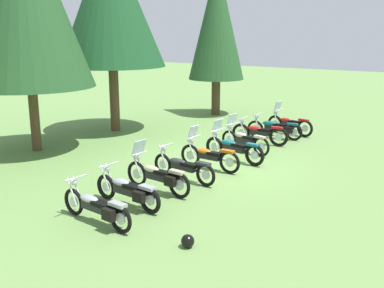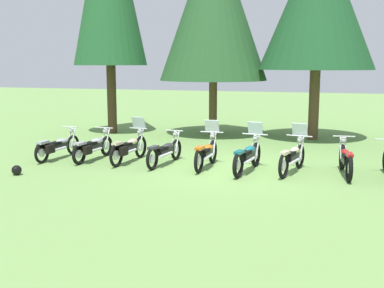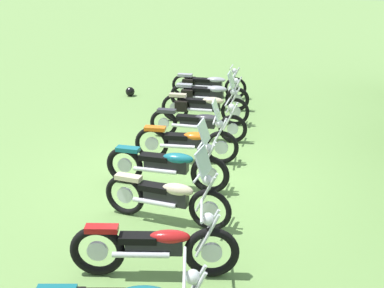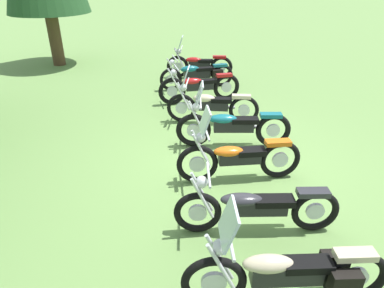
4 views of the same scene
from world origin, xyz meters
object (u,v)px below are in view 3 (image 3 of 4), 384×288
(motorcycle_0, at_px, (207,83))
(motorcycle_1, at_px, (208,94))
(motorcycle_3, at_px, (198,123))
(motorcycle_7, at_px, (155,247))
(dropped_helmet, at_px, (130,92))
(motorcycle_2, at_px, (204,106))
(motorcycle_6, at_px, (168,196))
(motorcycle_4, at_px, (188,141))
(motorcycle_5, at_px, (168,165))

(motorcycle_0, xyz_separation_m, motorcycle_1, (1.21, 0.15, 0.01))
(motorcycle_3, xyz_separation_m, motorcycle_7, (5.29, 0.09, 0.02))
(motorcycle_0, relative_size, dropped_helmet, 8.25)
(motorcycle_1, relative_size, dropped_helmet, 8.12)
(motorcycle_7, distance_m, dropped_helmet, 9.14)
(motorcycle_1, height_order, motorcycle_2, motorcycle_2)
(motorcycle_3, distance_m, dropped_helmet, 4.32)
(motorcycle_0, height_order, motorcycle_6, motorcycle_6)
(motorcycle_4, distance_m, motorcycle_7, 3.95)
(motorcycle_5, bearing_deg, motorcycle_7, -76.42)
(motorcycle_7, bearing_deg, motorcycle_2, 84.25)
(motorcycle_5, relative_size, dropped_helmet, 8.57)
(motorcycle_5, distance_m, motorcycle_6, 1.26)
(motorcycle_2, xyz_separation_m, motorcycle_7, (6.50, 0.10, -0.02))
(motorcycle_1, distance_m, motorcycle_7, 7.74)
(motorcycle_7, bearing_deg, motorcycle_3, 84.28)
(motorcycle_2, relative_size, motorcycle_3, 0.98)
(motorcycle_0, distance_m, dropped_helmet, 2.38)
(motorcycle_0, height_order, motorcycle_1, motorcycle_1)
(motorcycle_3, distance_m, motorcycle_7, 5.29)
(motorcycle_2, distance_m, motorcycle_5, 3.83)
(motorcycle_1, bearing_deg, motorcycle_2, -84.08)
(motorcycle_1, distance_m, motorcycle_4, 3.79)
(dropped_helmet, bearing_deg, motorcycle_0, 94.91)
(motorcycle_3, relative_size, motorcycle_7, 1.02)
(motorcycle_1, height_order, dropped_helmet, motorcycle_1)
(motorcycle_0, xyz_separation_m, motorcycle_3, (3.67, 0.20, -0.00))
(motorcycle_1, xyz_separation_m, motorcycle_4, (3.79, -0.01, 0.03))
(motorcycle_5, xyz_separation_m, motorcycle_7, (2.67, 0.32, -0.02))
(motorcycle_6, bearing_deg, motorcycle_2, 101.99)
(motorcycle_0, xyz_separation_m, motorcycle_5, (6.28, -0.04, 0.04))
(motorcycle_2, bearing_deg, motorcycle_5, -89.00)
(motorcycle_6, bearing_deg, motorcycle_1, 102.25)
(motorcycle_4, bearing_deg, dropped_helmet, 118.16)
(motorcycle_1, bearing_deg, motorcycle_7, -84.55)
(dropped_helmet, bearing_deg, motorcycle_4, 27.52)
(motorcycle_1, relative_size, motorcycle_7, 0.99)
(motorcycle_0, relative_size, motorcycle_4, 1.04)
(motorcycle_4, bearing_deg, motorcycle_3, 88.15)
(motorcycle_6, relative_size, motorcycle_7, 0.95)
(motorcycle_1, distance_m, dropped_helmet, 2.72)
(motorcycle_5, bearing_deg, motorcycle_2, 93.38)
(motorcycle_4, distance_m, motorcycle_5, 1.29)
(motorcycle_2, height_order, motorcycle_6, motorcycle_2)
(motorcycle_2, xyz_separation_m, motorcycle_6, (5.06, 0.01, -0.00))
(dropped_helmet, bearing_deg, motorcycle_6, 19.24)
(motorcycle_0, distance_m, motorcycle_5, 6.28)
(motorcycle_2, distance_m, motorcycle_7, 6.50)
(motorcycle_4, height_order, motorcycle_7, motorcycle_4)
(motorcycle_2, bearing_deg, motorcycle_6, -85.57)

